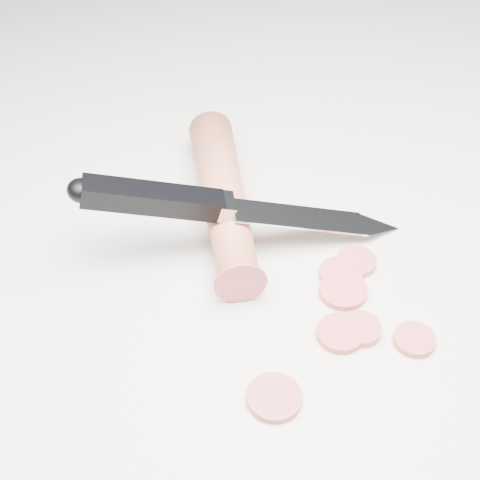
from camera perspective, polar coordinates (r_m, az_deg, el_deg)
ground at (r=0.57m, az=4.62°, el=-3.01°), size 2.40×2.40×0.00m
carrot at (r=0.61m, az=-1.41°, el=3.69°), size 0.14×0.20×0.04m
carrot_slice_0 at (r=0.49m, az=2.94°, el=-13.27°), size 0.04×0.04×0.01m
carrot_slice_1 at (r=0.54m, az=14.65°, el=-8.21°), size 0.03×0.03×0.01m
carrot_slice_2 at (r=0.57m, az=8.62°, el=-2.86°), size 0.04×0.04×0.01m
carrot_slice_3 at (r=0.58m, az=9.86°, el=-1.84°), size 0.03×0.03×0.01m
carrot_slice_4 at (r=0.56m, az=8.78°, el=-4.33°), size 0.04×0.04×0.01m
carrot_slice_5 at (r=0.53m, az=10.21°, el=-7.46°), size 0.03×0.03×0.01m
carrot_slice_6 at (r=0.53m, az=8.55°, el=-7.87°), size 0.04×0.04×0.01m
kitchen_knife at (r=0.56m, az=0.37°, el=2.99°), size 0.26×0.17×0.09m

